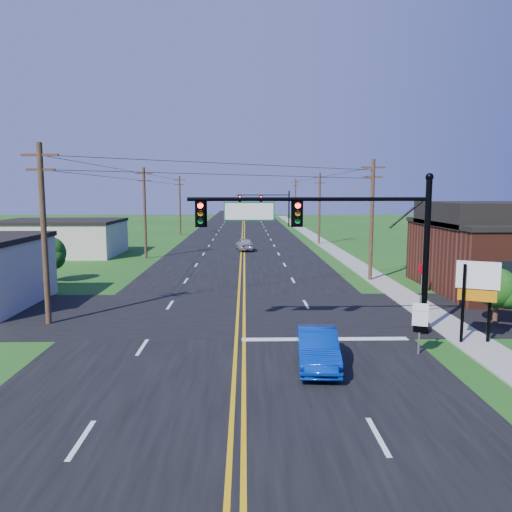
{
  "coord_description": "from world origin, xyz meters",
  "views": [
    {
      "loc": [
        0.4,
        -14.71,
        6.64
      ],
      "look_at": [
        0.96,
        10.0,
        3.44
      ],
      "focal_mm": 35.0,
      "sensor_mm": 36.0,
      "label": 1
    }
  ],
  "objects_px": {
    "blue_car": "(318,349)",
    "stop_sign": "(422,272)",
    "signal_mast_far": "(266,203)",
    "route_sign": "(420,320)",
    "signal_mast_main": "(331,233)"
  },
  "relations": [
    {
      "from": "signal_mast_main",
      "to": "route_sign",
      "type": "relative_size",
      "value": 4.51
    },
    {
      "from": "blue_car",
      "to": "stop_sign",
      "type": "xyz_separation_m",
      "value": [
        8.76,
        13.43,
        0.75
      ]
    },
    {
      "from": "route_sign",
      "to": "stop_sign",
      "type": "xyz_separation_m",
      "value": [
        4.41,
        12.13,
        -0.01
      ]
    },
    {
      "from": "signal_mast_far",
      "to": "blue_car",
      "type": "relative_size",
      "value": 2.58
    },
    {
      "from": "signal_mast_main",
      "to": "signal_mast_far",
      "type": "height_order",
      "value": "same"
    },
    {
      "from": "signal_mast_far",
      "to": "route_sign",
      "type": "xyz_separation_m",
      "value": [
        3.06,
        -75.15,
        -3.09
      ]
    },
    {
      "from": "signal_mast_far",
      "to": "route_sign",
      "type": "relative_size",
      "value": 4.38
    },
    {
      "from": "route_sign",
      "to": "blue_car",
      "type": "bearing_deg",
      "value": -141.86
    },
    {
      "from": "blue_car",
      "to": "route_sign",
      "type": "xyz_separation_m",
      "value": [
        4.35,
        1.3,
        0.76
      ]
    },
    {
      "from": "signal_mast_main",
      "to": "signal_mast_far",
      "type": "xyz_separation_m",
      "value": [
        0.1,
        72.0,
        -0.2
      ]
    },
    {
      "from": "route_sign",
      "to": "stop_sign",
      "type": "height_order",
      "value": "route_sign"
    },
    {
      "from": "blue_car",
      "to": "stop_sign",
      "type": "height_order",
      "value": "stop_sign"
    },
    {
      "from": "route_sign",
      "to": "stop_sign",
      "type": "relative_size",
      "value": 1.24
    },
    {
      "from": "blue_car",
      "to": "route_sign",
      "type": "bearing_deg",
      "value": 20.84
    },
    {
      "from": "route_sign",
      "to": "signal_mast_main",
      "type": "bearing_deg",
      "value": 156.64
    }
  ]
}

